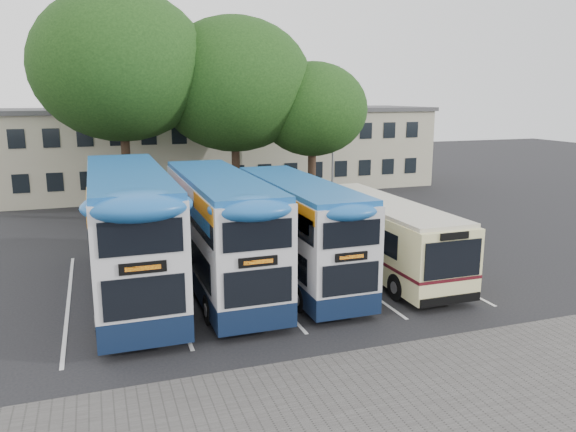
% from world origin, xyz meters
% --- Properties ---
extents(ground, '(120.00, 120.00, 0.00)m').
position_xyz_m(ground, '(0.00, 0.00, 0.00)').
color(ground, black).
rests_on(ground, ground).
extents(paving_strip, '(40.00, 6.00, 0.01)m').
position_xyz_m(paving_strip, '(-2.00, -5.00, 0.01)').
color(paving_strip, '#595654').
rests_on(paving_strip, ground).
extents(bay_lines, '(14.12, 11.00, 0.01)m').
position_xyz_m(bay_lines, '(-3.75, 5.00, 0.01)').
color(bay_lines, silver).
rests_on(bay_lines, ground).
extents(depot_building, '(32.40, 8.40, 6.20)m').
position_xyz_m(depot_building, '(0.00, 26.99, 3.15)').
color(depot_building, '#B1A68E').
rests_on(depot_building, ground).
extents(lamp_post, '(0.25, 1.05, 9.06)m').
position_xyz_m(lamp_post, '(6.00, 19.97, 5.08)').
color(lamp_post, gray).
rests_on(lamp_post, ground).
extents(tree_left, '(9.75, 9.75, 12.87)m').
position_xyz_m(tree_left, '(-7.81, 17.80, 8.72)').
color(tree_left, black).
rests_on(tree_left, ground).
extents(tree_mid, '(9.31, 9.31, 11.71)m').
position_xyz_m(tree_mid, '(-1.36, 17.93, 7.74)').
color(tree_mid, black).
rests_on(tree_mid, ground).
extents(tree_right, '(6.65, 6.65, 9.14)m').
position_xyz_m(tree_right, '(3.15, 16.67, 6.29)').
color(tree_right, black).
rests_on(tree_right, ground).
extents(bus_dd_left, '(2.67, 11.03, 4.60)m').
position_xyz_m(bus_dd_left, '(-8.51, 4.92, 2.53)').
color(bus_dd_left, '#0F1C37').
rests_on(bus_dd_left, ground).
extents(bus_dd_mid, '(2.49, 10.29, 4.28)m').
position_xyz_m(bus_dd_mid, '(-5.28, 4.65, 2.36)').
color(bus_dd_mid, '#0F1C37').
rests_on(bus_dd_mid, ground).
extents(bus_dd_right, '(2.31, 9.54, 3.97)m').
position_xyz_m(bus_dd_right, '(-2.26, 4.42, 2.19)').
color(bus_dd_right, '#0F1C37').
rests_on(bus_dd_right, ground).
extents(bus_single, '(2.50, 9.83, 2.93)m').
position_xyz_m(bus_single, '(1.44, 4.58, 1.66)').
color(bus_single, '#F0E8A0').
rests_on(bus_single, ground).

